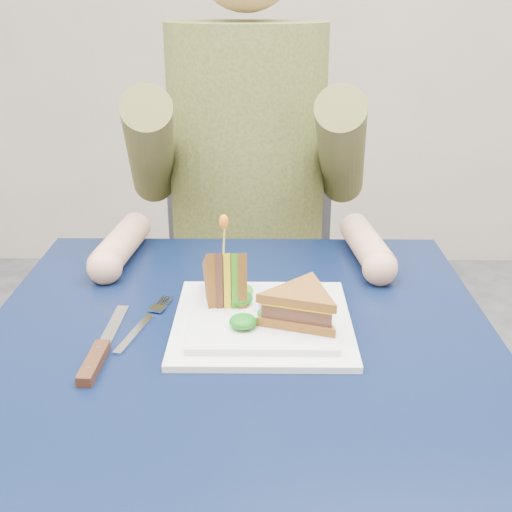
{
  "coord_description": "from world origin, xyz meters",
  "views": [
    {
      "loc": [
        0.03,
        -0.82,
        1.19
      ],
      "look_at": [
        0.02,
        0.07,
        0.82
      ],
      "focal_mm": 45.0,
      "sensor_mm": 36.0,
      "label": 1
    }
  ],
  "objects_px": {
    "table": "(239,378)",
    "knife": "(98,355)",
    "diner": "(247,129)",
    "plate": "(262,320)",
    "sandwich_flat": "(301,306)",
    "fork": "(143,324)",
    "sandwich_upright": "(225,279)",
    "chair": "(249,269)"
  },
  "relations": [
    {
      "from": "plate",
      "to": "fork",
      "type": "distance_m",
      "value": 0.18
    },
    {
      "from": "plate",
      "to": "sandwich_flat",
      "type": "xyz_separation_m",
      "value": [
        0.06,
        -0.02,
        0.04
      ]
    },
    {
      "from": "plate",
      "to": "sandwich_flat",
      "type": "bearing_deg",
      "value": -24.44
    },
    {
      "from": "sandwich_flat",
      "to": "sandwich_upright",
      "type": "distance_m",
      "value": 0.13
    },
    {
      "from": "chair",
      "to": "sandwich_flat",
      "type": "height_order",
      "value": "chair"
    },
    {
      "from": "table",
      "to": "diner",
      "type": "height_order",
      "value": "diner"
    },
    {
      "from": "chair",
      "to": "plate",
      "type": "distance_m",
      "value": 0.67
    },
    {
      "from": "fork",
      "to": "knife",
      "type": "relative_size",
      "value": 0.8
    },
    {
      "from": "sandwich_upright",
      "to": "fork",
      "type": "distance_m",
      "value": 0.14
    },
    {
      "from": "plate",
      "to": "sandwich_upright",
      "type": "relative_size",
      "value": 2.03
    },
    {
      "from": "table",
      "to": "fork",
      "type": "height_order",
      "value": "fork"
    },
    {
      "from": "table",
      "to": "diner",
      "type": "distance_m",
      "value": 0.61
    },
    {
      "from": "sandwich_upright",
      "to": "fork",
      "type": "height_order",
      "value": "sandwich_upright"
    },
    {
      "from": "fork",
      "to": "sandwich_flat",
      "type": "bearing_deg",
      "value": -5.28
    },
    {
      "from": "knife",
      "to": "fork",
      "type": "bearing_deg",
      "value": 64.55
    },
    {
      "from": "table",
      "to": "chair",
      "type": "xyz_separation_m",
      "value": [
        0.0,
        0.66,
        -0.11
      ]
    },
    {
      "from": "sandwich_upright",
      "to": "chair",
      "type": "bearing_deg",
      "value": 87.84
    },
    {
      "from": "table",
      "to": "knife",
      "type": "relative_size",
      "value": 3.39
    },
    {
      "from": "diner",
      "to": "plate",
      "type": "height_order",
      "value": "diner"
    },
    {
      "from": "sandwich_flat",
      "to": "sandwich_upright",
      "type": "relative_size",
      "value": 1.29
    },
    {
      "from": "sandwich_flat",
      "to": "knife",
      "type": "xyz_separation_m",
      "value": [
        -0.28,
        -0.07,
        -0.04
      ]
    },
    {
      "from": "plate",
      "to": "knife",
      "type": "bearing_deg",
      "value": -156.3
    },
    {
      "from": "table",
      "to": "fork",
      "type": "distance_m",
      "value": 0.16
    },
    {
      "from": "chair",
      "to": "diner",
      "type": "relative_size",
      "value": 1.25
    },
    {
      "from": "diner",
      "to": "knife",
      "type": "relative_size",
      "value": 3.36
    },
    {
      "from": "table",
      "to": "sandwich_upright",
      "type": "relative_size",
      "value": 5.86
    },
    {
      "from": "table",
      "to": "chair",
      "type": "bearing_deg",
      "value": 90.0
    },
    {
      "from": "sandwich_upright",
      "to": "sandwich_flat",
      "type": "bearing_deg",
      "value": -31.98
    },
    {
      "from": "plate",
      "to": "knife",
      "type": "relative_size",
      "value": 1.17
    },
    {
      "from": "chair",
      "to": "plate",
      "type": "xyz_separation_m",
      "value": [
        0.03,
        -0.64,
        0.2
      ]
    },
    {
      "from": "table",
      "to": "plate",
      "type": "height_order",
      "value": "plate"
    },
    {
      "from": "sandwich_flat",
      "to": "fork",
      "type": "relative_size",
      "value": 0.94
    },
    {
      "from": "fork",
      "to": "knife",
      "type": "height_order",
      "value": "knife"
    },
    {
      "from": "plate",
      "to": "sandwich_flat",
      "type": "height_order",
      "value": "sandwich_flat"
    },
    {
      "from": "diner",
      "to": "plate",
      "type": "distance_m",
      "value": 0.56
    },
    {
      "from": "fork",
      "to": "diner",
      "type": "bearing_deg",
      "value": 75.05
    },
    {
      "from": "diner",
      "to": "fork",
      "type": "distance_m",
      "value": 0.58
    },
    {
      "from": "knife",
      "to": "diner",
      "type": "bearing_deg",
      "value": 73.39
    },
    {
      "from": "table",
      "to": "diner",
      "type": "bearing_deg",
      "value": 90.0
    },
    {
      "from": "diner",
      "to": "sandwich_flat",
      "type": "relative_size",
      "value": 4.51
    },
    {
      "from": "chair",
      "to": "knife",
      "type": "relative_size",
      "value": 4.2
    },
    {
      "from": "table",
      "to": "knife",
      "type": "height_order",
      "value": "knife"
    }
  ]
}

